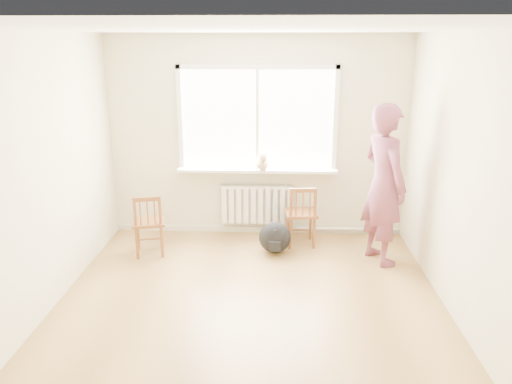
# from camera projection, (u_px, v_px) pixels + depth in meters

# --- Properties ---
(floor) EXTENTS (4.50, 4.50, 0.00)m
(floor) POSITION_uv_depth(u_px,v_px,m) (249.00, 314.00, 4.95)
(floor) COLOR #A37942
(floor) RESTS_ON ground
(ceiling) EXTENTS (4.50, 4.50, 0.00)m
(ceiling) POSITION_uv_depth(u_px,v_px,m) (247.00, 28.00, 4.16)
(ceiling) COLOR white
(ceiling) RESTS_ON back_wall
(back_wall) EXTENTS (4.00, 0.01, 2.70)m
(back_wall) POSITION_uv_depth(u_px,v_px,m) (257.00, 138.00, 6.70)
(back_wall) COLOR beige
(back_wall) RESTS_ON ground
(window) EXTENTS (2.12, 0.05, 1.42)m
(window) POSITION_uv_depth(u_px,v_px,m) (257.00, 115.00, 6.59)
(window) COLOR white
(window) RESTS_ON back_wall
(windowsill) EXTENTS (2.15, 0.22, 0.04)m
(windowsill) POSITION_uv_depth(u_px,v_px,m) (257.00, 170.00, 6.72)
(windowsill) COLOR white
(windowsill) RESTS_ON back_wall
(radiator) EXTENTS (1.00, 0.12, 0.55)m
(radiator) POSITION_uv_depth(u_px,v_px,m) (257.00, 204.00, 6.88)
(radiator) COLOR white
(radiator) RESTS_ON back_wall
(heating_pipe) EXTENTS (1.40, 0.04, 0.04)m
(heating_pipe) POSITION_uv_depth(u_px,v_px,m) (346.00, 229.00, 6.97)
(heating_pipe) COLOR silver
(heating_pipe) RESTS_ON back_wall
(baseboard) EXTENTS (4.00, 0.03, 0.08)m
(baseboard) POSITION_uv_depth(u_px,v_px,m) (257.00, 229.00, 7.07)
(baseboard) COLOR beige
(baseboard) RESTS_ON ground
(chair_left) EXTENTS (0.47, 0.46, 0.80)m
(chair_left) POSITION_uv_depth(u_px,v_px,m) (149.00, 225.00, 6.21)
(chair_left) COLOR brown
(chair_left) RESTS_ON floor
(chair_right) EXTENTS (0.44, 0.42, 0.82)m
(chair_right) POSITION_uv_depth(u_px,v_px,m) (301.00, 216.00, 6.50)
(chair_right) COLOR brown
(chair_right) RESTS_ON floor
(person) EXTENTS (0.71, 0.83, 1.93)m
(person) POSITION_uv_depth(u_px,v_px,m) (384.00, 185.00, 5.90)
(person) COLOR #C14076
(person) RESTS_ON floor
(cat) EXTENTS (0.20, 0.41, 0.28)m
(cat) POSITION_uv_depth(u_px,v_px,m) (263.00, 162.00, 6.60)
(cat) COLOR beige
(cat) RESTS_ON windowsill
(backpack) EXTENTS (0.47, 0.39, 0.41)m
(backpack) POSITION_uv_depth(u_px,v_px,m) (275.00, 238.00, 6.34)
(backpack) COLOR black
(backpack) RESTS_ON floor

